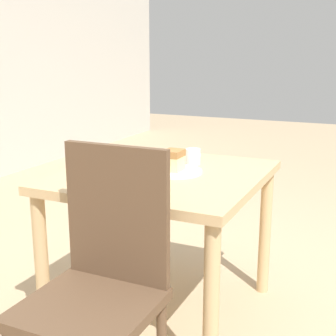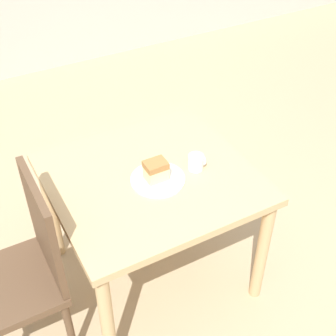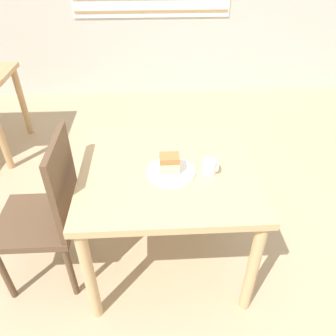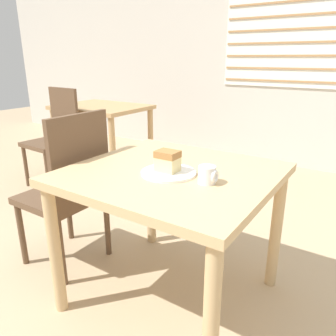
# 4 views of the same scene
# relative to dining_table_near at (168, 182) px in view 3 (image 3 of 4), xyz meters

# --- Properties ---
(ground_plane) EXTENTS (14.00, 14.00, 0.00)m
(ground_plane) POSITION_rel_dining_table_near_xyz_m (0.02, -0.36, -0.61)
(ground_plane) COLOR tan
(dining_table_near) EXTENTS (0.93, 0.88, 0.71)m
(dining_table_near) POSITION_rel_dining_table_near_xyz_m (0.00, 0.00, 0.00)
(dining_table_near) COLOR tan
(dining_table_near) RESTS_ON ground_plane
(chair_near_window) EXTENTS (0.42, 0.42, 0.94)m
(chair_near_window) POSITION_rel_dining_table_near_xyz_m (-0.66, -0.07, -0.11)
(chair_near_window) COLOR brown
(chair_near_window) RESTS_ON ground_plane
(plate) EXTENTS (0.25, 0.25, 0.01)m
(plate) POSITION_rel_dining_table_near_xyz_m (0.01, -0.05, 0.11)
(plate) COLOR white
(plate) RESTS_ON dining_table_near
(cake_slice) EXTENTS (0.10, 0.08, 0.10)m
(cake_slice) POSITION_rel_dining_table_near_xyz_m (0.01, -0.05, 0.16)
(cake_slice) COLOR beige
(cake_slice) RESTS_ON plate
(coffee_mug) EXTENTS (0.08, 0.07, 0.08)m
(coffee_mug) POSITION_rel_dining_table_near_xyz_m (0.22, -0.06, 0.14)
(coffee_mug) COLOR white
(coffee_mug) RESTS_ON dining_table_near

